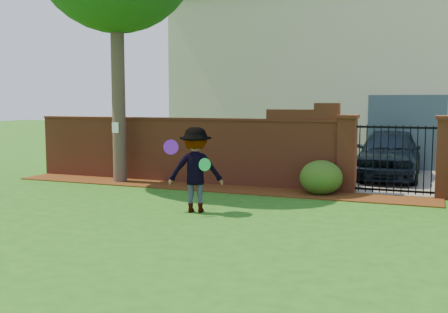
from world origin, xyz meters
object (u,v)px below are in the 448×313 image
at_px(car, 388,154).
at_px(frisbee_green, 205,165).
at_px(frisbee_purple, 171,147).
at_px(man, 195,170).

xyz_separation_m(car, frisbee_green, (-2.94, -6.28, 0.26)).
bearing_deg(frisbee_green, frisbee_purple, -159.61).
xyz_separation_m(man, frisbee_purple, (-0.35, -0.36, 0.47)).
distance_m(car, frisbee_green, 6.94).
bearing_deg(frisbee_purple, car, 61.35).
bearing_deg(frisbee_green, man, 154.25).
bearing_deg(man, car, -137.09).
bearing_deg(car, man, -118.16).
relative_size(car, frisbee_purple, 14.42).
bearing_deg(frisbee_green, car, 64.90).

